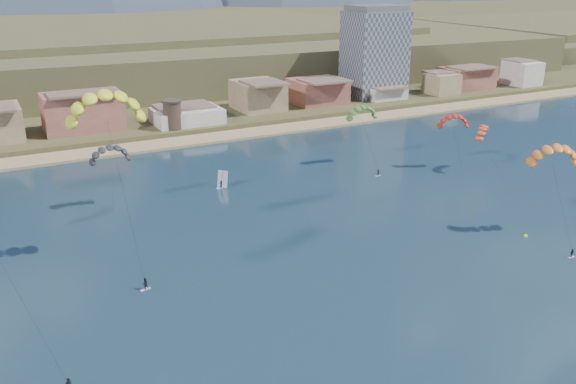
{
  "coord_description": "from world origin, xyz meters",
  "views": [
    {
      "loc": [
        -44.75,
        -54.0,
        45.6
      ],
      "look_at": [
        0.0,
        32.0,
        10.0
      ],
      "focal_mm": 37.84,
      "sensor_mm": 36.0,
      "label": 1
    }
  ],
  "objects": [
    {
      "name": "ground",
      "position": [
        0.0,
        0.0,
        0.0
      ],
      "size": [
        2400.0,
        2400.0,
        0.0
      ],
      "primitive_type": "plane",
      "color": "black",
      "rests_on": "ground"
    },
    {
      "name": "beach",
      "position": [
        0.0,
        106.0,
        0.25
      ],
      "size": [
        2200.0,
        12.0,
        0.9
      ],
      "color": "tan",
      "rests_on": "ground"
    },
    {
      "name": "land",
      "position": [
        0.0,
        560.0,
        0.0
      ],
      "size": [
        2200.0,
        900.0,
        4.0
      ],
      "color": "brown",
      "rests_on": "ground"
    },
    {
      "name": "foothills",
      "position": [
        22.39,
        232.47,
        9.08
      ],
      "size": [
        940.0,
        210.0,
        18.0
      ],
      "color": "brown",
      "rests_on": "ground"
    },
    {
      "name": "apartment_tower",
      "position": [
        85.0,
        128.0,
        17.82
      ],
      "size": [
        20.0,
        16.0,
        32.0
      ],
      "color": "gray",
      "rests_on": "ground"
    },
    {
      "name": "watchtower",
      "position": [
        5.0,
        114.0,
        6.37
      ],
      "size": [
        5.82,
        5.82,
        8.6
      ],
      "color": "#47382D",
      "rests_on": "ground"
    },
    {
      "name": "kitesurfer_yellow",
      "position": [
        -27.51,
        38.81,
        26.84
      ],
      "size": [
        12.78,
        14.07,
        30.06
      ],
      "color": "silver",
      "rests_on": "ground"
    },
    {
      "name": "kitesurfer_orange",
      "position": [
        44.76,
        15.66,
        15.39
      ],
      "size": [
        10.44,
        14.15,
        19.05
      ],
      "color": "silver",
      "rests_on": "ground"
    },
    {
      "name": "kitesurfer_green",
      "position": [
        37.95,
        65.87,
        13.52
      ],
      "size": [
        8.61,
        12.04,
        16.71
      ],
      "color": "silver",
      "rests_on": "ground"
    },
    {
      "name": "distant_kite_dark",
      "position": [
        -22.9,
        64.51,
        11.98
      ],
      "size": [
        8.64,
        5.7,
        15.2
      ],
      "color": "#262626",
      "rests_on": "ground"
    },
    {
      "name": "distant_kite_orange",
      "position": [
        55.68,
        53.36,
        12.27
      ],
      "size": [
        8.5,
        7.08,
        15.29
      ],
      "color": "#262626",
      "rests_on": "ground"
    },
    {
      "name": "distant_kite_red",
      "position": [
        60.02,
        48.38,
        10.25
      ],
      "size": [
        7.56,
        7.4,
        13.39
      ],
      "color": "#262626",
      "rests_on": "ground"
    },
    {
      "name": "windsurfer",
      "position": [
        0.77,
        65.34,
        1.25
      ],
      "size": [
        2.26,
        2.46,
        3.93
      ],
      "color": "silver",
      "rests_on": "ground"
    },
    {
      "name": "buoy",
      "position": [
        39.94,
        15.24,
        0.13
      ],
      "size": [
        0.78,
        0.78,
        0.78
      ],
      "color": "yellow",
      "rests_on": "ground"
    }
  ]
}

